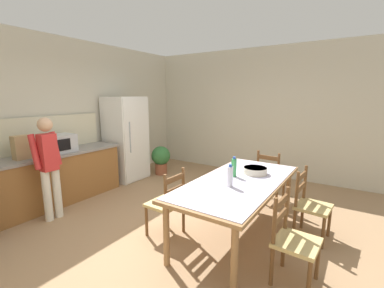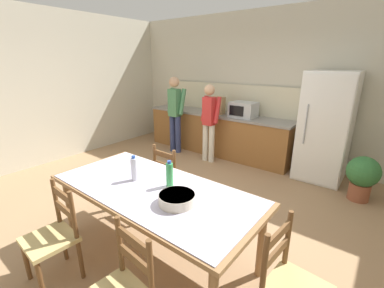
{
  "view_description": "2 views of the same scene",
  "coord_description": "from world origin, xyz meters",
  "views": [
    {
      "loc": [
        -2.62,
        -2.04,
        1.84
      ],
      "look_at": [
        0.34,
        -0.13,
        1.17
      ],
      "focal_mm": 24.0,
      "sensor_mm": 36.0,
      "label": 1
    },
    {
      "loc": [
        2.03,
        -2.4,
        1.96
      ],
      "look_at": [
        0.27,
        -0.13,
        1.02
      ],
      "focal_mm": 24.0,
      "sensor_mm": 36.0,
      "label": 2
    }
  ],
  "objects": [
    {
      "name": "wall_left",
      "position": [
        -3.26,
        0.0,
        1.45
      ],
      "size": [
        0.12,
        5.2,
        2.9
      ],
      "primitive_type": "cube",
      "color": "beige",
      "rests_on": "ground"
    },
    {
      "name": "refrigerator",
      "position": [
        1.26,
        2.19,
        0.91
      ],
      "size": [
        0.75,
        0.73,
        1.81
      ],
      "color": "white",
      "rests_on": "ground"
    },
    {
      "name": "kitchen_counter",
      "position": [
        -0.87,
        2.23,
        0.44
      ],
      "size": [
        3.32,
        0.66,
        0.88
      ],
      "color": "brown",
      "rests_on": "ground"
    },
    {
      "name": "chair_side_far_left",
      "position": [
        -0.14,
        -0.05,
        0.44
      ],
      "size": [
        0.43,
        0.41,
        0.91
      ],
      "rotation": [
        0.0,
        0.0,
        3.11
      ],
      "color": "brown",
      "rests_on": "ground"
    },
    {
      "name": "chair_head_end",
      "position": [
        1.72,
        -0.86,
        0.44
      ],
      "size": [
        0.44,
        0.46,
        0.91
      ],
      "rotation": [
        0.0,
        0.0,
        1.48
      ],
      "color": "brown",
      "rests_on": "ground"
    },
    {
      "name": "bottle_near_centre",
      "position": [
        0.07,
        -0.84,
        0.9
      ],
      "size": [
        0.07,
        0.07,
        0.27
      ],
      "color": "silver",
      "rests_on": "dining_table"
    },
    {
      "name": "paper_bag",
      "position": [
        -0.82,
        2.2,
        1.06
      ],
      "size": [
        0.24,
        0.16,
        0.36
      ],
      "primitive_type": "cube",
      "color": "tan",
      "rests_on": "kitchen_counter"
    },
    {
      "name": "serving_bowl",
      "position": [
        0.72,
        -0.93,
        0.82
      ],
      "size": [
        0.32,
        0.32,
        0.09
      ],
      "color": "beige",
      "rests_on": "dining_table"
    },
    {
      "name": "potted_plant",
      "position": [
        1.91,
        1.76,
        0.39
      ],
      "size": [
        0.44,
        0.44,
        0.67
      ],
      "color": "brown",
      "rests_on": "ground"
    },
    {
      "name": "counter_splashback",
      "position": [
        -0.87,
        2.54,
        1.18
      ],
      "size": [
        3.28,
        0.03,
        0.6
      ],
      "primitive_type": "cube",
      "color": "beige",
      "rests_on": "kitchen_counter"
    },
    {
      "name": "person_at_sink",
      "position": [
        -1.61,
        1.71,
        0.92
      ],
      "size": [
        0.41,
        0.28,
        1.64
      ],
      "rotation": [
        0.0,
        0.0,
        1.57
      ],
      "color": "navy",
      "rests_on": "ground"
    },
    {
      "name": "dining_table",
      "position": [
        0.34,
        -0.85,
        0.7
      ],
      "size": [
        2.19,
        1.02,
        0.77
      ],
      "rotation": [
        0.0,
        0.0,
        -0.01
      ],
      "color": "olive",
      "rests_on": "ground"
    },
    {
      "name": "ground_plane",
      "position": [
        0.0,
        0.0,
        0.0
      ],
      "size": [
        8.32,
        8.32,
        0.0
      ],
      "primitive_type": "plane",
      "color": "#9E7A56"
    },
    {
      "name": "bottle_off_centre",
      "position": [
        0.45,
        -0.72,
        0.9
      ],
      "size": [
        0.07,
        0.07,
        0.27
      ],
      "color": "green",
      "rests_on": "dining_table"
    },
    {
      "name": "microwave",
      "position": [
        -0.25,
        2.21,
        1.03
      ],
      "size": [
        0.5,
        0.39,
        0.3
      ],
      "color": "#B2B7BC",
      "rests_on": "kitchen_counter"
    },
    {
      "name": "wall_back",
      "position": [
        0.0,
        2.66,
        1.45
      ],
      "size": [
        6.52,
        0.12,
        2.9
      ],
      "primitive_type": "cube",
      "color": "beige",
      "rests_on": "ground"
    },
    {
      "name": "chair_side_near_left",
      "position": [
        -0.15,
        -1.63,
        0.44
      ],
      "size": [
        0.45,
        0.43,
        0.91
      ],
      "rotation": [
        0.0,
        0.0,
        -0.07
      ],
      "color": "brown",
      "rests_on": "ground"
    },
    {
      "name": "person_at_counter",
      "position": [
        -0.71,
        1.69,
        0.86
      ],
      "size": [
        0.38,
        0.27,
        1.53
      ],
      "rotation": [
        0.0,
        0.0,
        1.57
      ],
      "color": "silver",
      "rests_on": "ground"
    }
  ]
}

